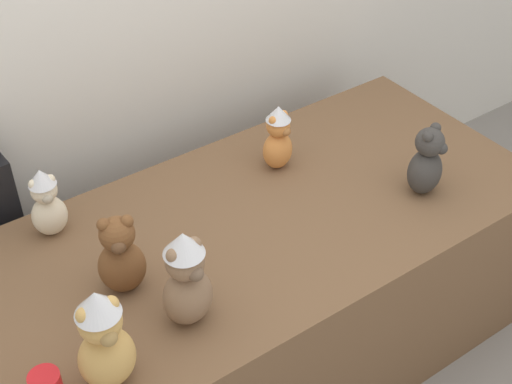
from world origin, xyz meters
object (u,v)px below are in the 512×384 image
teddy_bear_mocha (186,279)px  teddy_bear_honey (104,340)px  teddy_bear_charcoal (426,162)px  teddy_bear_chestnut (121,256)px  teddy_bear_ginger (278,138)px  teddy_bear_cream (47,203)px  display_table (256,295)px

teddy_bear_mocha → teddy_bear_honey: (-0.27, -0.06, 0.00)m
teddy_bear_mocha → teddy_bear_charcoal: (0.95, 0.04, -0.04)m
teddy_bear_chestnut → teddy_bear_ginger: bearing=39.5°
teddy_bear_charcoal → teddy_bear_honey: bearing=164.2°
teddy_bear_mocha → teddy_bear_chestnut: size_ratio=1.19×
teddy_bear_chestnut → teddy_bear_charcoal: bearing=12.8°
teddy_bear_cream → teddy_bear_chestnut: teddy_bear_chestnut is taller
teddy_bear_cream → teddy_bear_mocha: size_ratio=0.77×
teddy_bear_chestnut → teddy_bear_cream: bearing=124.7°
teddy_bear_cream → teddy_bear_chestnut: bearing=-71.7°
teddy_bear_mocha → teddy_bear_honey: 0.28m
teddy_bear_mocha → teddy_bear_chestnut: (-0.09, 0.21, -0.03)m
teddy_bear_chestnut → teddy_bear_honey: bearing=-100.9°
teddy_bear_cream → teddy_bear_ginger: teddy_bear_ginger is taller
display_table → teddy_bear_ginger: teddy_bear_ginger is taller
teddy_bear_mocha → teddy_bear_charcoal: teddy_bear_mocha is taller
teddy_bear_honey → display_table: bearing=27.0°
teddy_bear_chestnut → teddy_bear_ginger: size_ratio=1.08×
display_table → teddy_bear_chestnut: teddy_bear_chestnut is taller
display_table → teddy_bear_honey: teddy_bear_honey is taller
teddy_bear_cream → teddy_bear_mocha: bearing=-67.2°
teddy_bear_cream → teddy_bear_charcoal: (1.12, -0.53, -0.00)m
teddy_bear_mocha → teddy_bear_ginger: (0.63, 0.43, -0.03)m
teddy_bear_chestnut → display_table: bearing=25.1°
teddy_bear_ginger → teddy_bear_cream: bearing=159.9°
teddy_bear_mocha → teddy_bear_honey: teddy_bear_honey is taller
teddy_bear_charcoal → teddy_bear_ginger: (-0.32, 0.40, 0.00)m
teddy_bear_mocha → teddy_bear_charcoal: bearing=-3.9°
teddy_bear_honey → teddy_bear_charcoal: bearing=7.5°
teddy_bear_mocha → teddy_bear_ginger: 0.77m
teddy_bear_mocha → teddy_bear_charcoal: 0.95m
display_table → teddy_bear_ginger: size_ratio=7.89×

